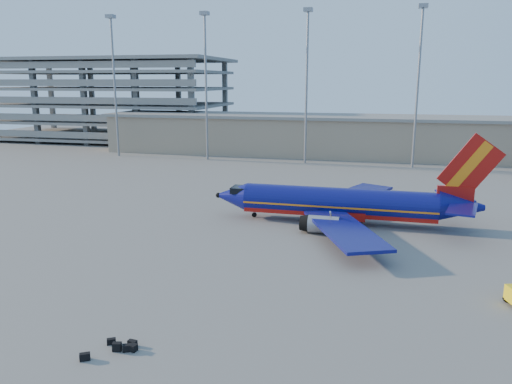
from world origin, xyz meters
TOP-DOWN VIEW (x-y plane):
  - ground at (0.00, 0.00)m, footprint 220.00×220.00m
  - terminal_building at (10.00, 58.00)m, footprint 122.00×16.00m
  - parking_garage at (-62.00, 74.05)m, footprint 62.00×32.00m
  - light_mast_row at (5.00, 46.00)m, footprint 101.60×1.60m
  - aircraft_main at (5.51, 5.38)m, footprint 30.92×29.78m
  - luggage_pile at (-5.50, -25.35)m, footprint 2.79×2.53m

SIDE VIEW (x-z plane):
  - ground at x=0.00m, z-range 0.00..0.00m
  - luggage_pile at x=-5.50m, z-range -0.05..0.48m
  - aircraft_main at x=5.51m, z-range -3.00..7.48m
  - terminal_building at x=10.00m, z-range 0.07..8.57m
  - parking_garage at x=-62.00m, z-range 1.03..22.43m
  - light_mast_row at x=5.00m, z-range 3.23..31.88m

